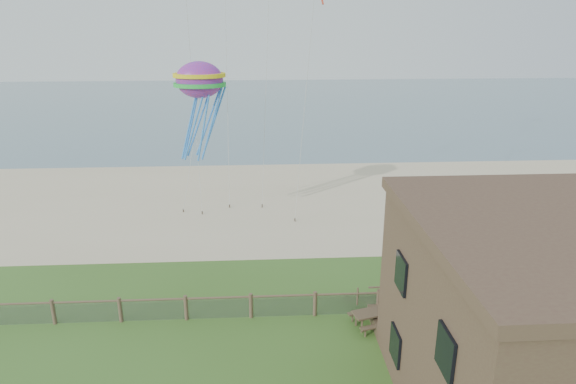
% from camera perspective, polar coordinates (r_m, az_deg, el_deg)
% --- Properties ---
extents(sand_beach, '(72.00, 20.00, 0.02)m').
position_cam_1_polar(sand_beach, '(39.28, -3.89, -1.00)').
color(sand_beach, '#C8B590').
rests_on(sand_beach, ground).
extents(ocean, '(160.00, 68.00, 0.02)m').
position_cam_1_polar(ocean, '(82.02, -3.71, 9.55)').
color(ocean, slate).
rests_on(ocean, ground).
extents(chainlink_fence, '(36.20, 0.20, 1.25)m').
position_cam_1_polar(chainlink_fence, '(24.56, -4.13, -12.64)').
color(chainlink_fence, '#4B382A').
rests_on(chainlink_fence, ground).
extents(motel_deck, '(15.00, 2.00, 0.50)m').
position_cam_1_polar(motel_deck, '(26.94, 25.44, -12.29)').
color(motel_deck, brown).
rests_on(motel_deck, ground).
extents(picnic_table, '(2.40, 2.06, 0.87)m').
position_cam_1_polar(picnic_table, '(24.32, 9.61, -13.56)').
color(picnic_table, brown).
rests_on(picnic_table, ground).
extents(octopus_kite, '(3.67, 2.99, 6.59)m').
position_cam_1_polar(octopus_kite, '(32.49, -9.64, 9.22)').
color(octopus_kite, '#ED253E').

